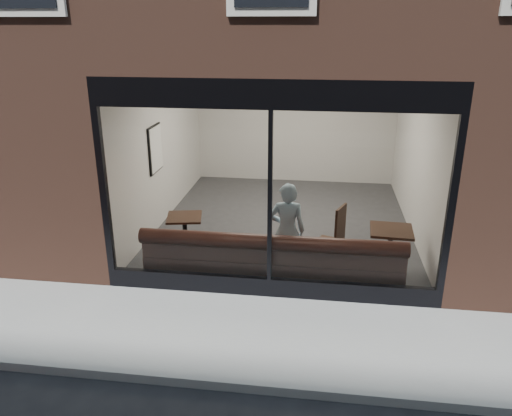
# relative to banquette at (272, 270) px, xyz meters

# --- Properties ---
(ground) EXTENTS (120.00, 120.00, 0.00)m
(ground) POSITION_rel_banquette_xyz_m (0.00, -2.45, -0.23)
(ground) COLOR black
(ground) RESTS_ON ground
(sidewalk_near) EXTENTS (40.00, 2.00, 0.01)m
(sidewalk_near) POSITION_rel_banquette_xyz_m (0.00, -1.45, -0.22)
(sidewalk_near) COLOR gray
(sidewalk_near) RESTS_ON ground
(kerb_near) EXTENTS (40.00, 0.10, 0.12)m
(kerb_near) POSITION_rel_banquette_xyz_m (0.00, -2.50, -0.17)
(kerb_near) COLOR gray
(kerb_near) RESTS_ON ground
(host_building_pier_left) EXTENTS (2.50, 12.00, 3.20)m
(host_building_pier_left) POSITION_rel_banquette_xyz_m (-3.75, 5.55, 1.38)
(host_building_pier_left) COLOR brown
(host_building_pier_left) RESTS_ON ground
(host_building_pier_right) EXTENTS (2.50, 12.00, 3.20)m
(host_building_pier_right) POSITION_rel_banquette_xyz_m (3.75, 5.55, 1.38)
(host_building_pier_right) COLOR brown
(host_building_pier_right) RESTS_ON ground
(host_building_backfill) EXTENTS (5.00, 6.00, 3.20)m
(host_building_backfill) POSITION_rel_banquette_xyz_m (0.00, 8.55, 1.38)
(host_building_backfill) COLOR brown
(host_building_backfill) RESTS_ON ground
(cafe_floor) EXTENTS (6.00, 6.00, 0.00)m
(cafe_floor) POSITION_rel_banquette_xyz_m (0.00, 2.55, -0.21)
(cafe_floor) COLOR #2D2D30
(cafe_floor) RESTS_ON ground
(cafe_ceiling) EXTENTS (6.00, 6.00, 0.00)m
(cafe_ceiling) POSITION_rel_banquette_xyz_m (0.00, 2.55, 2.97)
(cafe_ceiling) COLOR white
(cafe_ceiling) RESTS_ON host_building_upper
(cafe_wall_back) EXTENTS (5.00, 0.00, 5.00)m
(cafe_wall_back) POSITION_rel_banquette_xyz_m (0.00, 5.54, 1.37)
(cafe_wall_back) COLOR silver
(cafe_wall_back) RESTS_ON ground
(cafe_wall_left) EXTENTS (0.00, 6.00, 6.00)m
(cafe_wall_left) POSITION_rel_banquette_xyz_m (-2.49, 2.55, 1.37)
(cafe_wall_left) COLOR silver
(cafe_wall_left) RESTS_ON ground
(cafe_wall_right) EXTENTS (0.00, 6.00, 6.00)m
(cafe_wall_right) POSITION_rel_banquette_xyz_m (2.49, 2.55, 1.37)
(cafe_wall_right) COLOR silver
(cafe_wall_right) RESTS_ON ground
(storefront_kick) EXTENTS (5.00, 0.10, 0.30)m
(storefront_kick) POSITION_rel_banquette_xyz_m (0.00, -0.40, -0.08)
(storefront_kick) COLOR black
(storefront_kick) RESTS_ON ground
(storefront_header) EXTENTS (5.00, 0.10, 0.40)m
(storefront_header) POSITION_rel_banquette_xyz_m (0.00, -0.40, 2.77)
(storefront_header) COLOR black
(storefront_header) RESTS_ON host_building_upper
(storefront_mullion) EXTENTS (0.06, 0.10, 2.50)m
(storefront_mullion) POSITION_rel_banquette_xyz_m (0.00, -0.40, 1.32)
(storefront_mullion) COLOR black
(storefront_mullion) RESTS_ON storefront_kick
(storefront_glass) EXTENTS (4.80, 0.00, 4.80)m
(storefront_glass) POSITION_rel_banquette_xyz_m (0.00, -0.43, 1.33)
(storefront_glass) COLOR white
(storefront_glass) RESTS_ON storefront_kick
(banquette) EXTENTS (4.00, 0.55, 0.45)m
(banquette) POSITION_rel_banquette_xyz_m (0.00, 0.00, 0.00)
(banquette) COLOR #3C1C16
(banquette) RESTS_ON cafe_floor
(person) EXTENTS (0.60, 0.42, 1.58)m
(person) POSITION_rel_banquette_xyz_m (0.20, 0.28, 0.57)
(person) COLOR #A3C5D9
(person) RESTS_ON cafe_floor
(cafe_table_left) EXTENTS (0.69, 0.69, 0.04)m
(cafe_table_left) POSITION_rel_banquette_xyz_m (-1.60, 0.77, 0.52)
(cafe_table_left) COLOR black
(cafe_table_left) RESTS_ON cafe_floor
(cafe_table_right) EXTENTS (0.71, 0.71, 0.04)m
(cafe_table_right) POSITION_rel_banquette_xyz_m (1.86, 0.64, 0.52)
(cafe_table_right) COLOR black
(cafe_table_right) RESTS_ON cafe_floor
(cafe_chair_right) EXTENTS (0.58, 0.58, 0.04)m
(cafe_chair_right) POSITION_rel_banquette_xyz_m (0.89, 1.16, 0.01)
(cafe_chair_right) COLOR black
(cafe_chair_right) RESTS_ON cafe_floor
(wall_poster) EXTENTS (0.02, 0.63, 0.84)m
(wall_poster) POSITION_rel_banquette_xyz_m (-2.45, 2.00, 1.40)
(wall_poster) COLOR white
(wall_poster) RESTS_ON cafe_wall_left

